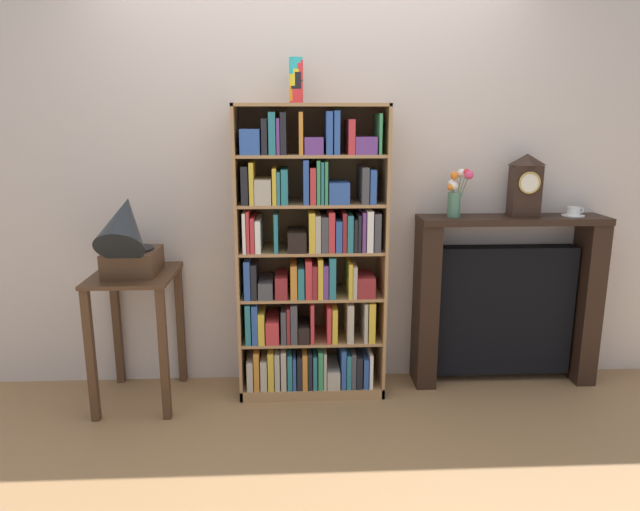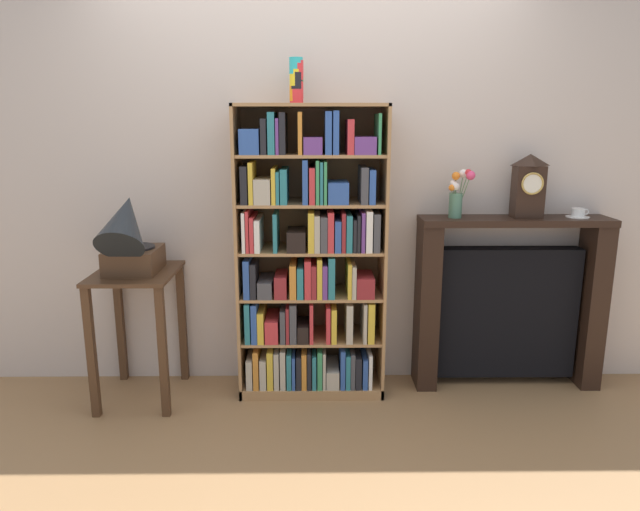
# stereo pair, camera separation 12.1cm
# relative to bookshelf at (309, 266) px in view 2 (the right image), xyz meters

# --- Properties ---
(ground_plane) EXTENTS (7.77, 6.40, 0.02)m
(ground_plane) POSITION_rel_bookshelf_xyz_m (0.01, -0.12, -0.80)
(ground_plane) COLOR #997047
(wall_back) EXTENTS (4.77, 0.08, 2.60)m
(wall_back) POSITION_rel_bookshelf_xyz_m (0.11, 0.23, 0.51)
(wall_back) COLOR beige
(wall_back) RESTS_ON ground
(bookshelf) EXTENTS (0.86, 0.35, 1.72)m
(bookshelf) POSITION_rel_bookshelf_xyz_m (0.00, 0.00, 0.00)
(bookshelf) COLOR #A87A4C
(bookshelf) RESTS_ON ground
(cup_stack) EXTENTS (0.08, 0.08, 0.25)m
(cup_stack) POSITION_rel_bookshelf_xyz_m (-0.07, 0.05, 1.06)
(cup_stack) COLOR red
(cup_stack) RESTS_ON bookshelf
(side_table_left) EXTENTS (0.46, 0.55, 0.78)m
(side_table_left) POSITION_rel_bookshelf_xyz_m (-1.01, -0.09, -0.22)
(side_table_left) COLOR #472D1C
(side_table_left) RESTS_ON ground
(gramophone) EXTENTS (0.28, 0.49, 0.52)m
(gramophone) POSITION_rel_bookshelf_xyz_m (-1.01, -0.16, 0.22)
(gramophone) COLOR #472D1C
(gramophone) RESTS_ON side_table_left
(fireplace_mantel) EXTENTS (1.14, 0.26, 1.07)m
(fireplace_mantel) POSITION_rel_bookshelf_xyz_m (1.23, 0.08, -0.27)
(fireplace_mantel) COLOR black
(fireplace_mantel) RESTS_ON ground
(mantel_clock) EXTENTS (0.17, 0.13, 0.37)m
(mantel_clock) POSITION_rel_bookshelf_xyz_m (1.29, 0.06, 0.47)
(mantel_clock) COLOR black
(mantel_clock) RESTS_ON fireplace_mantel
(flower_vase) EXTENTS (0.15, 0.12, 0.29)m
(flower_vase) POSITION_rel_bookshelf_xyz_m (0.87, 0.06, 0.42)
(flower_vase) COLOR #4C7A60
(flower_vase) RESTS_ON fireplace_mantel
(teacup_with_saucer) EXTENTS (0.13, 0.13, 0.06)m
(teacup_with_saucer) POSITION_rel_bookshelf_xyz_m (1.60, 0.06, 0.30)
(teacup_with_saucer) COLOR white
(teacup_with_saucer) RESTS_ON fireplace_mantel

